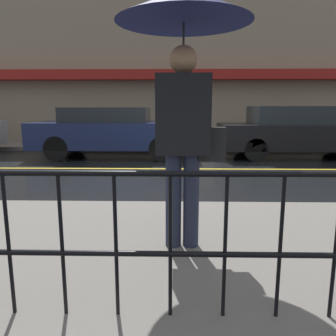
% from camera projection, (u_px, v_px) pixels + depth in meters
% --- Properties ---
extents(ground_plane, '(80.00, 80.00, 0.00)m').
position_uv_depth(ground_plane, '(195.00, 169.00, 7.69)').
color(ground_plane, black).
extents(sidewalk_near, '(28.00, 2.79, 0.13)m').
position_uv_depth(sidewalk_near, '(223.00, 248.00, 3.21)').
color(sidewalk_near, slate).
rests_on(sidewalk_near, ground_plane).
extents(sidewalk_far, '(28.00, 1.94, 0.13)m').
position_uv_depth(sidewalk_far, '(189.00, 146.00, 11.72)').
color(sidewalk_far, slate).
rests_on(sidewalk_far, ground_plane).
extents(lane_marking, '(25.20, 0.12, 0.01)m').
position_uv_depth(lane_marking, '(195.00, 169.00, 7.69)').
color(lane_marking, gold).
rests_on(lane_marking, ground_plane).
extents(building_storefront, '(28.00, 0.85, 5.98)m').
position_uv_depth(building_storefront, '(188.00, 66.00, 12.27)').
color(building_storefront, gray).
rests_on(building_storefront, ground_plane).
extents(railing_foreground, '(12.00, 0.04, 0.93)m').
position_uv_depth(railing_foreground, '(253.00, 228.00, 1.96)').
color(railing_foreground, black).
rests_on(railing_foreground, sidewalk_near).
extents(pedestrian, '(1.17, 1.17, 2.27)m').
position_uv_depth(pedestrian, '(184.00, 46.00, 2.80)').
color(pedestrian, '#23283D').
rests_on(pedestrian, sidewalk_near).
extents(car_navy, '(4.55, 1.86, 1.42)m').
position_uv_depth(car_navy, '(113.00, 131.00, 9.48)').
color(car_navy, '#19234C').
rests_on(car_navy, ground_plane).
extents(car_black, '(4.49, 1.74, 1.46)m').
position_uv_depth(car_black, '(297.00, 132.00, 9.36)').
color(car_black, black).
rests_on(car_black, ground_plane).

